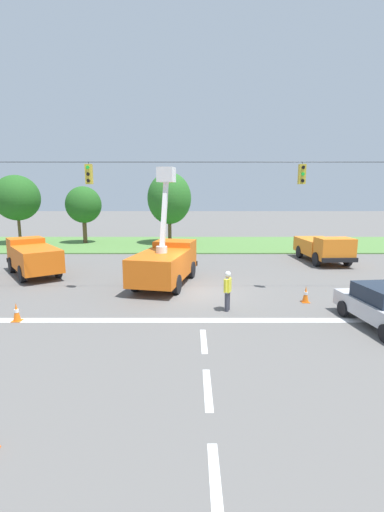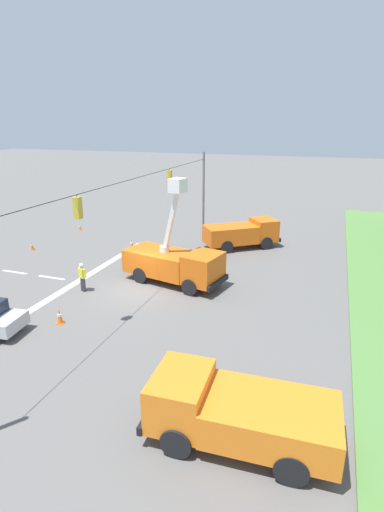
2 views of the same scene
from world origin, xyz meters
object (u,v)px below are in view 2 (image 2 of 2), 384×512
(utility_truck_support_near, at_px, (236,411))
(road_worker, at_px, (82,275))
(traffic_cone_mid_right, at_px, (32,246))
(traffic_cone_foreground_right, at_px, (80,227))
(traffic_cone_foreground_left, at_px, (132,243))
(utility_truck_support_far, at_px, (242,233))
(traffic_cone_near_bucket, at_px, (60,316))
(utility_truck_bucket_lift, at_px, (175,262))

(utility_truck_support_near, distance_m, road_worker, 14.12)
(utility_truck_support_near, height_order, road_worker, utility_truck_support_near)
(road_worker, bearing_deg, traffic_cone_mid_right, -123.26)
(traffic_cone_foreground_right, bearing_deg, road_worker, 35.15)
(road_worker, bearing_deg, traffic_cone_foreground_left, -171.58)
(utility_truck_support_far, bearing_deg, traffic_cone_near_bucket, -20.54)
(utility_truck_support_near, xyz_separation_m, traffic_cone_foreground_right, (-20.50, -19.82, -0.83))
(traffic_cone_foreground_left, distance_m, traffic_cone_foreground_right, 8.02)
(utility_truck_support_far, distance_m, road_worker, 13.60)
(traffic_cone_mid_right, bearing_deg, utility_truck_support_near, 54.74)
(utility_truck_bucket_lift, xyz_separation_m, traffic_cone_mid_right, (-2.52, -13.14, -1.04))
(utility_truck_support_far, distance_m, traffic_cone_foreground_left, 8.86)
(traffic_cone_foreground_left, relative_size, traffic_cone_mid_right, 1.10)
(utility_truck_bucket_lift, bearing_deg, traffic_cone_near_bucket, -26.91)
(utility_truck_support_near, bearing_deg, traffic_cone_foreground_right, -135.98)
(utility_truck_bucket_lift, relative_size, utility_truck_support_far, 1.11)
(traffic_cone_mid_right, bearing_deg, traffic_cone_foreground_right, -179.71)
(traffic_cone_foreground_left, bearing_deg, utility_truck_bucket_lift, 46.97)
(traffic_cone_foreground_left, bearing_deg, traffic_cone_near_bucket, 11.27)
(traffic_cone_foreground_right, relative_size, traffic_cone_mid_right, 0.86)
(utility_truck_support_near, distance_m, traffic_cone_mid_right, 24.24)
(utility_truck_support_near, height_order, traffic_cone_near_bucket, utility_truck_support_near)
(road_worker, xyz_separation_m, traffic_cone_foreground_left, (-8.58, -1.27, -0.63))
(utility_truck_bucket_lift, distance_m, utility_truck_support_far, 8.94)
(utility_truck_support_near, bearing_deg, utility_truck_support_far, -167.86)
(traffic_cone_foreground_right, distance_m, traffic_cone_near_bucket, 18.61)
(utility_truck_support_near, distance_m, traffic_cone_foreground_left, 21.18)
(traffic_cone_foreground_left, bearing_deg, road_worker, 8.42)
(traffic_cone_mid_right, relative_size, traffic_cone_near_bucket, 0.88)
(traffic_cone_foreground_left, xyz_separation_m, traffic_cone_mid_right, (3.03, -7.19, -0.04))
(utility_truck_support_far, bearing_deg, utility_truck_bucket_lift, -15.06)
(utility_truck_bucket_lift, height_order, utility_truck_support_near, utility_truck_bucket_lift)
(traffic_cone_foreground_right, bearing_deg, traffic_cone_foreground_left, 64.24)
(road_worker, height_order, traffic_cone_mid_right, road_worker)
(traffic_cone_near_bucket, bearing_deg, traffic_cone_foreground_right, -148.60)
(traffic_cone_foreground_left, xyz_separation_m, traffic_cone_foreground_right, (-3.49, -7.23, -0.09))
(utility_truck_bucket_lift, bearing_deg, traffic_cone_foreground_right, -124.46)
(traffic_cone_foreground_left, bearing_deg, traffic_cone_foreground_right, -115.76)
(road_worker, bearing_deg, traffic_cone_near_bucket, 17.46)
(utility_truck_bucket_lift, relative_size, road_worker, 3.80)
(utility_truck_support_near, relative_size, traffic_cone_foreground_right, 10.16)
(utility_truck_bucket_lift, bearing_deg, utility_truck_support_near, 30.09)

